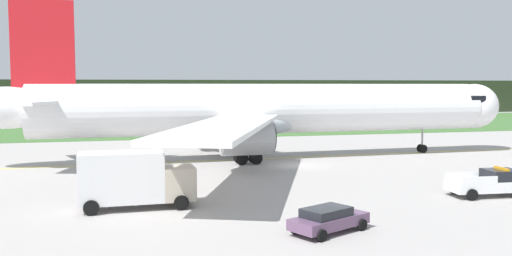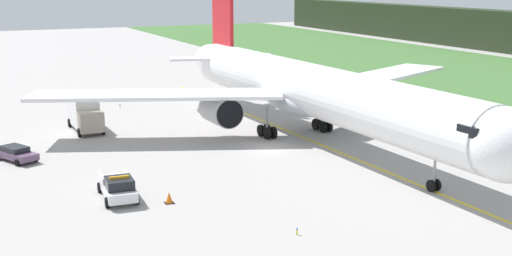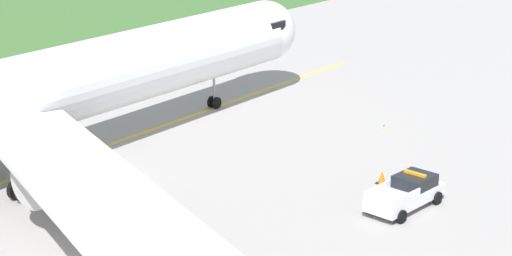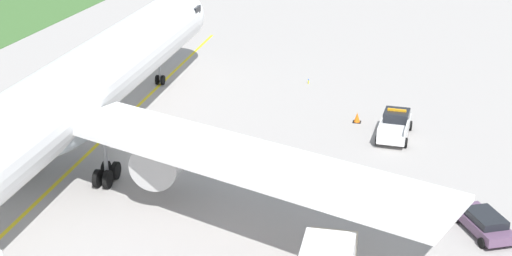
{
  "view_description": "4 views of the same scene",
  "coord_description": "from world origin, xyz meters",
  "px_view_note": "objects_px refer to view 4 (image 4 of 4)",
  "views": [
    {
      "loc": [
        -15.86,
        -46.54,
        7.45
      ],
      "look_at": [
        -3.26,
        3.32,
        3.3
      ],
      "focal_mm": 37.39,
      "sensor_mm": 36.0,
      "label": 1
    },
    {
      "loc": [
        53.73,
        -26.47,
        15.65
      ],
      "look_at": [
        5.45,
        -3.91,
        3.55
      ],
      "focal_mm": 46.59,
      "sensor_mm": 36.0,
      "label": 2
    },
    {
      "loc": [
        -34.36,
        -39.3,
        20.03
      ],
      "look_at": [
        5.56,
        -7.16,
        3.61
      ],
      "focal_mm": 63.05,
      "sensor_mm": 36.0,
      "label": 3
    },
    {
      "loc": [
        -43.89,
        -17.1,
        20.59
      ],
      "look_at": [
        2.03,
        -6.68,
        2.17
      ],
      "focal_mm": 50.38,
      "sensor_mm": 36.0,
      "label": 4
    }
  ],
  "objects_px": {
    "ops_pickup_truck": "(395,125)",
    "staff_car": "(484,222)",
    "apron_cone": "(357,117)",
    "airliner": "(71,97)"
  },
  "relations": [
    {
      "from": "ops_pickup_truck",
      "to": "staff_car",
      "type": "distance_m",
      "value": 15.02
    },
    {
      "from": "staff_car",
      "to": "apron_cone",
      "type": "height_order",
      "value": "staff_car"
    },
    {
      "from": "ops_pickup_truck",
      "to": "staff_car",
      "type": "height_order",
      "value": "ops_pickup_truck"
    },
    {
      "from": "staff_car",
      "to": "ops_pickup_truck",
      "type": "bearing_deg",
      "value": 21.94
    },
    {
      "from": "airliner",
      "to": "staff_car",
      "type": "distance_m",
      "value": 27.6
    },
    {
      "from": "airliner",
      "to": "apron_cone",
      "type": "bearing_deg",
      "value": -55.71
    },
    {
      "from": "airliner",
      "to": "apron_cone",
      "type": "height_order",
      "value": "airliner"
    },
    {
      "from": "ops_pickup_truck",
      "to": "airliner",
      "type": "bearing_deg",
      "value": 115.27
    },
    {
      "from": "airliner",
      "to": "ops_pickup_truck",
      "type": "xyz_separation_m",
      "value": [
        10.1,
        -21.39,
        -4.0
      ]
    },
    {
      "from": "ops_pickup_truck",
      "to": "apron_cone",
      "type": "height_order",
      "value": "ops_pickup_truck"
    }
  ]
}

